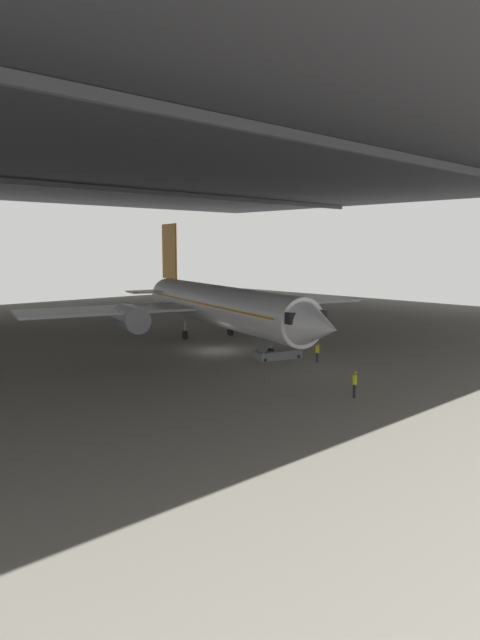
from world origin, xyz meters
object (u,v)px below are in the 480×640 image
at_px(crew_worker_by_stairs, 317,351).
at_px(baggage_tug, 254,324).
at_px(crew_worker_near_nose, 354,382).
at_px(airplane_main, 217,305).
at_px(boarding_stairs, 278,350).

xyz_separation_m(crew_worker_by_stairs, baggage_tug, (9.37, 16.87, -0.38)).
distance_m(crew_worker_near_nose, baggage_tug, 30.10).
height_order(crew_worker_near_nose, baggage_tug, crew_worker_near_nose).
relative_size(airplane_main, crew_worker_by_stairs, 23.66).
xyz_separation_m(airplane_main, baggage_tug, (8.27, 3.28, -3.01)).
bearing_deg(crew_worker_near_nose, crew_worker_by_stairs, 51.25).
relative_size(boarding_stairs, baggage_tug, 2.10).
xyz_separation_m(boarding_stairs, crew_worker_near_nose, (-5.65, -11.69, 0.23)).
bearing_deg(baggage_tug, boarding_stairs, -127.61).
relative_size(boarding_stairs, crew_worker_by_stairs, 2.98).
height_order(airplane_main, boarding_stairs, airplane_main).
bearing_deg(baggage_tug, crew_worker_near_nose, -122.54).
bearing_deg(boarding_stairs, crew_worker_near_nose, -115.80).
relative_size(airplane_main, baggage_tug, 16.67).
height_order(crew_worker_near_nose, crew_worker_by_stairs, crew_worker_near_nose).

